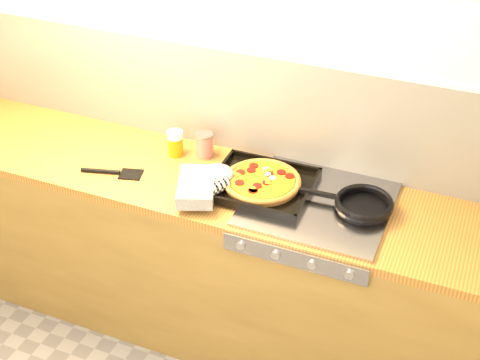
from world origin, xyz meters
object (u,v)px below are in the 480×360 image
at_px(pizza_on_tray, 244,182).
at_px(juice_glass, 175,143).
at_px(tomato_can, 204,145).
at_px(frying_pan, 363,204).

bearing_deg(pizza_on_tray, juice_glass, 159.64).
xyz_separation_m(tomato_can, juice_glass, (-0.13, -0.04, 0.00)).
relative_size(frying_pan, juice_glass, 3.32).
distance_m(tomato_can, juice_glass, 0.14).
distance_m(frying_pan, tomato_can, 0.80).
height_order(pizza_on_tray, frying_pan, pizza_on_tray).
bearing_deg(frying_pan, juice_glass, 173.80).
distance_m(pizza_on_tray, frying_pan, 0.51).
bearing_deg(juice_glass, tomato_can, 17.47).
relative_size(tomato_can, juice_glass, 0.96).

